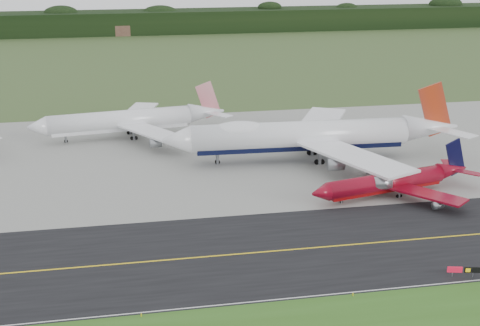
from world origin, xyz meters
The scene contains 12 objects.
ground centered at (0.00, 0.00, 0.00)m, with size 600.00×600.00×0.00m, color #324A22.
taxiway centered at (0.00, -4.00, 0.01)m, with size 400.00×32.00×0.02m, color black.
apron centered at (0.00, 51.00, 0.01)m, with size 400.00×78.00×0.01m, color gray.
taxiway_centreline centered at (0.00, -4.00, 0.03)m, with size 400.00×0.40×0.00m, color yellow.
taxiway_edge_line centered at (0.00, -19.50, 0.03)m, with size 400.00×0.25×0.00m, color silver.
horizon_treeline centered at (0.00, 273.76, 5.47)m, with size 700.00×25.00×12.00m.
jet_ba_747 centered at (10.43, 41.87, 6.06)m, with size 70.80×58.70×17.82m.
jet_red_737 centered at (20.95, 17.12, 2.80)m, with size 37.19×29.79×10.13m.
jet_star_tail centered at (-30.37, 68.96, 4.53)m, with size 51.51×42.74×13.59m.
taxiway_sign centered at (17.70, -18.02, 1.18)m, with size 4.92×1.32×1.67m.
edge_marker_left centered at (-31.74, -20.50, 0.25)m, with size 0.16×0.16×0.50m, color yellow.
edge_marker_center centered at (-1.02, -20.50, 0.25)m, with size 0.16×0.16×0.50m, color yellow.
Camera 1 is at (-33.05, -102.42, 49.63)m, focal length 50.00 mm.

